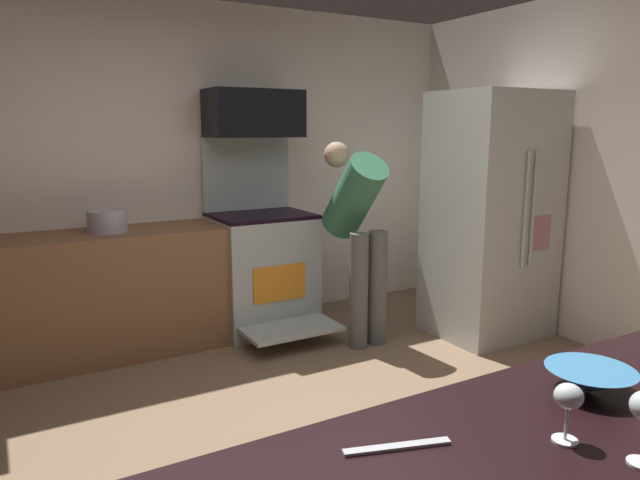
# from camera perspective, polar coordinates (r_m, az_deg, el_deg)

# --- Properties ---
(ground_plane) EXTENTS (5.20, 4.80, 0.02)m
(ground_plane) POSITION_cam_1_polar(r_m,az_deg,el_deg) (3.09, 1.06, -20.88)
(ground_plane) COLOR #80654C
(wall_back) EXTENTS (5.20, 0.12, 2.60)m
(wall_back) POSITION_cam_1_polar(r_m,az_deg,el_deg) (4.80, -13.49, 6.81)
(wall_back) COLOR silver
(wall_back) RESTS_ON ground
(lower_cabinet_run) EXTENTS (2.40, 0.60, 0.90)m
(lower_cabinet_run) POSITION_cam_1_polar(r_m,az_deg,el_deg) (4.41, -22.95, -5.32)
(lower_cabinet_run) COLOR brown
(lower_cabinet_run) RESTS_ON ground
(oven_range) EXTENTS (0.76, 1.03, 1.55)m
(oven_range) POSITION_cam_1_polar(r_m,az_deg,el_deg) (4.74, -5.76, -2.63)
(oven_range) COLOR #AFBABB
(oven_range) RESTS_ON ground
(microwave) EXTENTS (0.74, 0.38, 0.37)m
(microwave) POSITION_cam_1_polar(r_m,az_deg,el_deg) (4.70, -6.52, 12.27)
(microwave) COLOR black
(microwave) RESTS_ON oven_range
(refrigerator) EXTENTS (0.85, 0.74, 1.89)m
(refrigerator) POSITION_cam_1_polar(r_m,az_deg,el_deg) (4.71, 16.46, 2.29)
(refrigerator) COLOR beige
(refrigerator) RESTS_ON ground
(person_cook) EXTENTS (0.31, 0.68, 1.52)m
(person_cook) POSITION_cam_1_polar(r_m,az_deg,el_deg) (4.38, 3.70, 1.53)
(person_cook) COLOR #5C5C5C
(person_cook) RESTS_ON ground
(mixing_bowl_small) EXTENTS (0.24, 0.24, 0.07)m
(mixing_bowl_small) POSITION_cam_1_polar(r_m,az_deg,el_deg) (1.80, 25.02, -12.41)
(mixing_bowl_small) COLOR teal
(mixing_bowl_small) RESTS_ON counter_island
(wine_glass_mid) EXTENTS (0.07, 0.07, 0.14)m
(wine_glass_mid) POSITION_cam_1_polar(r_m,az_deg,el_deg) (1.49, 23.25, -14.28)
(wine_glass_mid) COLOR silver
(wine_glass_mid) RESTS_ON counter_island
(knife_chef) EXTENTS (0.25, 0.10, 0.01)m
(knife_chef) POSITION_cam_1_polar(r_m,az_deg,el_deg) (1.41, 7.62, -19.53)
(knife_chef) COLOR #B7BABF
(knife_chef) RESTS_ON counter_island
(stock_pot) EXTENTS (0.27, 0.27, 0.16)m
(stock_pot) POSITION_cam_1_polar(r_m,az_deg,el_deg) (4.33, -20.22, 1.75)
(stock_pot) COLOR #B7B0C7
(stock_pot) RESTS_ON lower_cabinet_run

